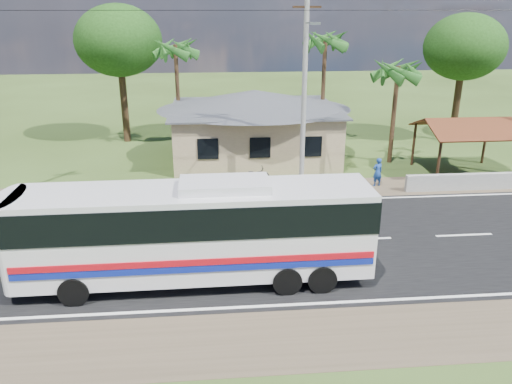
% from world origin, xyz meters
% --- Properties ---
extents(ground, '(120.00, 120.00, 0.00)m').
position_xyz_m(ground, '(0.00, 0.00, 0.00)').
color(ground, '#2D4117').
rests_on(ground, ground).
extents(road, '(120.00, 16.00, 0.03)m').
position_xyz_m(road, '(0.00, 0.00, 0.01)').
color(road, black).
rests_on(road, ground).
extents(house, '(12.40, 10.00, 5.00)m').
position_xyz_m(house, '(1.00, 13.00, 2.64)').
color(house, tan).
rests_on(house, ground).
extents(waiting_shed, '(5.20, 4.48, 3.35)m').
position_xyz_m(waiting_shed, '(13.00, 8.50, 2.73)').
color(waiting_shed, '#372214').
rests_on(waiting_shed, ground).
extents(concrete_barrier, '(7.00, 0.30, 0.90)m').
position_xyz_m(concrete_barrier, '(12.00, 5.60, 0.45)').
color(concrete_barrier, '#9E9E99').
rests_on(concrete_barrier, ground).
extents(utility_poles, '(32.80, 2.22, 11.00)m').
position_xyz_m(utility_poles, '(2.67, 6.49, 5.77)').
color(utility_poles, '#9E9E99').
rests_on(utility_poles, ground).
extents(palm_near, '(2.80, 2.80, 6.70)m').
position_xyz_m(palm_near, '(9.50, 11.00, 5.71)').
color(palm_near, '#47301E').
rests_on(palm_near, ground).
extents(palm_mid, '(2.80, 2.80, 8.20)m').
position_xyz_m(palm_mid, '(6.00, 15.50, 7.16)').
color(palm_mid, '#47301E').
rests_on(palm_mid, ground).
extents(palm_far, '(2.80, 2.80, 7.70)m').
position_xyz_m(palm_far, '(-4.00, 16.00, 6.68)').
color(palm_far, '#47301E').
rests_on(palm_far, ground).
extents(tree_behind_house, '(6.00, 6.00, 9.61)m').
position_xyz_m(tree_behind_house, '(-8.00, 18.00, 7.12)').
color(tree_behind_house, '#47301E').
rests_on(tree_behind_house, ground).
extents(tree_behind_shed, '(5.60, 5.60, 9.02)m').
position_xyz_m(tree_behind_shed, '(16.00, 16.00, 6.68)').
color(tree_behind_shed, '#47301E').
rests_on(tree_behind_shed, ground).
extents(coach_bus, '(12.23, 2.75, 3.79)m').
position_xyz_m(coach_bus, '(-2.36, -2.81, 2.17)').
color(coach_bus, silver).
rests_on(coach_bus, ground).
extents(motorcycle, '(1.75, 0.67, 0.90)m').
position_xyz_m(motorcycle, '(0.57, 7.84, 0.45)').
color(motorcycle, black).
rests_on(motorcycle, ground).
extents(person, '(0.67, 0.53, 1.60)m').
position_xyz_m(person, '(7.25, 6.64, 0.80)').
color(person, navy).
rests_on(person, ground).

